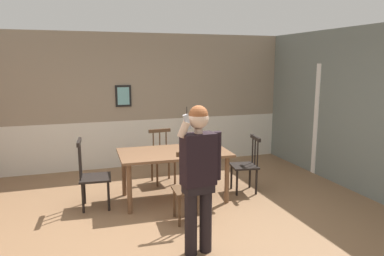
% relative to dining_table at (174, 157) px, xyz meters
% --- Properties ---
extents(ground_plane, '(7.00, 7.00, 0.00)m').
position_rel_dining_table_xyz_m(ground_plane, '(-0.19, -1.00, -0.68)').
color(ground_plane, '#846042').
extents(room_back_partition, '(6.36, 0.17, 2.70)m').
position_rel_dining_table_xyz_m(room_back_partition, '(-0.19, 2.11, 0.62)').
color(room_back_partition, gray).
rests_on(room_back_partition, ground_plane).
extents(room_right_partition, '(0.13, 6.22, 2.70)m').
position_rel_dining_table_xyz_m(room_right_partition, '(2.99, -0.99, 0.67)').
color(room_right_partition, slate).
rests_on(room_right_partition, ground_plane).
extents(dining_table, '(1.70, 1.01, 0.77)m').
position_rel_dining_table_xyz_m(dining_table, '(0.00, 0.00, 0.00)').
color(dining_table, brown).
rests_on(dining_table, ground_plane).
extents(chair_near_window, '(0.43, 0.43, 0.94)m').
position_rel_dining_table_xyz_m(chair_near_window, '(0.03, 0.86, -0.21)').
color(chair_near_window, '#513823').
rests_on(chair_near_window, ground_plane).
extents(chair_by_doorway, '(0.43, 0.43, 1.01)m').
position_rel_dining_table_xyz_m(chair_by_doorway, '(-0.03, -0.86, -0.21)').
color(chair_by_doorway, '#513823').
rests_on(chair_by_doorway, ground_plane).
extents(chair_at_table_head, '(0.48, 0.48, 1.03)m').
position_rel_dining_table_xyz_m(chair_at_table_head, '(-1.23, 0.05, -0.19)').
color(chair_at_table_head, black).
rests_on(chair_at_table_head, ground_plane).
extents(chair_opposite_corner, '(0.46, 0.46, 0.93)m').
position_rel_dining_table_xyz_m(chair_opposite_corner, '(1.22, -0.05, -0.22)').
color(chair_opposite_corner, black).
rests_on(chair_opposite_corner, ground_plane).
extents(person_figure, '(0.53, 0.24, 1.68)m').
position_rel_dining_table_xyz_m(person_figure, '(-0.18, -1.67, 0.28)').
color(person_figure, black).
rests_on(person_figure, ground_plane).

